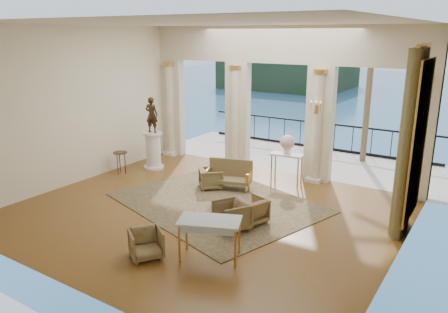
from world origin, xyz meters
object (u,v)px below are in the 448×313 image
Objects in this scene: statue at (152,115)px; armchair_b at (232,214)px; pedestal at (153,151)px; armchair_d at (211,177)px; armchair_a at (146,242)px; armchair_c at (251,209)px; side_table at (120,155)px; settee at (230,175)px; game_table at (210,224)px; console_table at (287,159)px.

armchair_b is at bearing 136.38° from statue.
armchair_d is at bearing -11.57° from pedestal.
armchair_c is (0.92, 2.56, 0.01)m from armchair_a.
side_table is at bearing -117.22° from pedestal.
statue is 1.61m from side_table.
pedestal is 1.06× the size of statue.
armchair_c is 2.36m from settee.
armchair_d is 4.04m from game_table.
side_table is at bearing -165.69° from armchair_b.
settee is 3.68m from side_table.
statue is 4.50m from console_table.
armchair_a is 0.53× the size of pedestal.
armchair_a is at bearing -97.07° from settee.
armchair_c is 0.49× the size of game_table.
armchair_d is 0.53m from settee.
armchair_d is at bearing 165.55° from armchair_b.
armchair_c is at bearing 102.08° from armchair_b.
armchair_d is at bearing 51.88° from armchair_a.
game_table reaches higher than side_table.
armchair_b is 3.54m from console_table.
armchair_d is 0.65× the size of console_table.
statue is at bearing 35.52° from armchair_d.
armchair_d is 0.93× the size of side_table.
side_table is (-0.50, -0.97, -1.18)m from statue.
armchair_b is at bearing 80.98° from game_table.
settee is at bearing 154.51° from armchair_b.
settee is 1.38× the size of console_table.
armchair_c is at bearing -10.58° from side_table.
armchair_b reaches higher than armchair_a.
game_table is 6.14m from side_table.
armchair_c is 0.48× the size of settee.
settee is 4.03m from game_table.
armchair_d is 0.47× the size of settee.
armchair_a is 2.72m from armchair_c.
game_table is 6.25m from pedestal.
side_table reaches higher than armchair_a.
armchair_c is (0.19, 0.55, -0.03)m from armchair_b.
pedestal is at bearing 75.64° from armchair_a.
game_table is at bearing -28.05° from side_table.
statue reaches higher than armchair_c.
armchair_d is at bearing -166.10° from settee.
console_table reaches higher than game_table.
console_table is at bearing 30.87° from settee.
armchair_c is at bearing -88.42° from console_table.
armchair_a is 0.56× the size of statue.
pedestal reaches higher than armchair_b.
statue is (-4.57, 2.50, 1.41)m from armchair_b.
armchair_c is 3.03m from console_table.
armchair_b is at bearing 0.75° from armchair_c.
armchair_b is 0.60× the size of pedestal.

